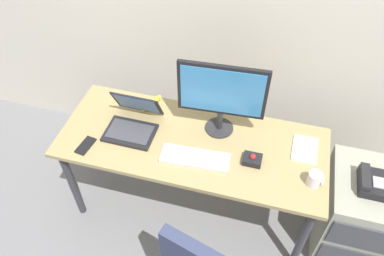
% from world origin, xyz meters
% --- Properties ---
extents(ground_plane, '(8.00, 8.00, 0.00)m').
position_xyz_m(ground_plane, '(0.00, 0.00, 0.00)').
color(ground_plane, slate).
extents(desk, '(1.66, 0.67, 0.71)m').
position_xyz_m(desk, '(0.00, 0.00, 0.64)').
color(desk, '#927E50').
rests_on(desk, ground).
extents(file_cabinet, '(0.42, 0.53, 0.64)m').
position_xyz_m(file_cabinet, '(1.09, 0.02, 0.32)').
color(file_cabinet, gray).
rests_on(file_cabinet, ground).
extents(desk_phone, '(0.17, 0.20, 0.09)m').
position_xyz_m(desk_phone, '(1.08, -0.00, 0.68)').
color(desk_phone, black).
rests_on(desk_phone, file_cabinet).
extents(monitor_main, '(0.53, 0.18, 0.50)m').
position_xyz_m(monitor_main, '(0.14, 0.15, 1.01)').
color(monitor_main, '#262628').
rests_on(monitor_main, desk).
extents(keyboard, '(0.42, 0.16, 0.03)m').
position_xyz_m(keyboard, '(0.06, -0.13, 0.73)').
color(keyboard, silver).
rests_on(keyboard, desk).
extents(laptop, '(0.31, 0.32, 0.22)m').
position_xyz_m(laptop, '(-0.39, 0.02, 0.76)').
color(laptop, black).
rests_on(laptop, desk).
extents(trackball_mouse, '(0.11, 0.09, 0.07)m').
position_xyz_m(trackball_mouse, '(0.38, -0.06, 0.74)').
color(trackball_mouse, black).
rests_on(trackball_mouse, desk).
extents(coffee_mug, '(0.09, 0.08, 0.09)m').
position_xyz_m(coffee_mug, '(0.74, -0.13, 0.76)').
color(coffee_mug, silver).
rests_on(coffee_mug, desk).
extents(paper_notepad, '(0.15, 0.21, 0.01)m').
position_xyz_m(paper_notepad, '(0.68, 0.11, 0.72)').
color(paper_notepad, white).
rests_on(paper_notepad, desk).
extents(cell_phone, '(0.09, 0.15, 0.01)m').
position_xyz_m(cell_phone, '(-0.62, -0.21, 0.72)').
color(cell_phone, black).
rests_on(cell_phone, desk).
extents(banana, '(0.11, 0.19, 0.04)m').
position_xyz_m(banana, '(-0.35, 0.24, 0.73)').
color(banana, yellow).
rests_on(banana, desk).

